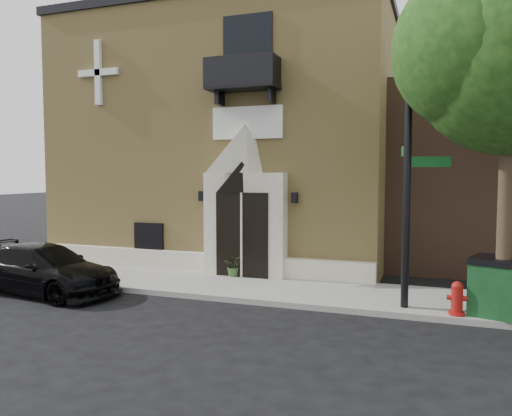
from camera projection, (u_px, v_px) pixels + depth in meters
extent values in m
plane|color=black|center=(243.00, 304.00, 12.70)|extent=(120.00, 120.00, 0.00)
cube|color=gray|center=(296.00, 291.00, 13.77)|extent=(42.00, 3.00, 0.15)
cube|color=tan|center=(246.00, 145.00, 20.91)|extent=(12.00, 10.00, 9.00)
cube|color=black|center=(246.00, 32.00, 20.59)|extent=(12.20, 10.20, 0.30)
cube|color=white|center=(190.00, 261.00, 16.39)|extent=(12.00, 0.30, 0.60)
cube|color=white|center=(245.00, 224.00, 15.50)|extent=(2.60, 0.55, 3.20)
pyramid|color=white|center=(245.00, 148.00, 15.34)|extent=(2.60, 0.55, 1.50)
cube|color=black|center=(242.00, 235.00, 15.25)|extent=(1.70, 0.06, 2.60)
cube|color=white|center=(241.00, 235.00, 15.21)|extent=(0.06, 0.04, 2.60)
cube|color=white|center=(247.00, 123.00, 15.46)|extent=(2.30, 0.10, 1.00)
cube|color=black|center=(243.00, 88.00, 15.02)|extent=(2.20, 0.90, 0.10)
cube|color=black|center=(237.00, 70.00, 14.59)|extent=(2.20, 0.06, 0.90)
cube|color=black|center=(211.00, 75.00, 15.35)|extent=(0.06, 0.90, 0.90)
cube|color=black|center=(276.00, 70.00, 14.64)|extent=(0.06, 0.90, 0.90)
cube|color=black|center=(248.00, 51.00, 15.33)|extent=(1.60, 0.08, 2.20)
cube|color=white|center=(98.00, 73.00, 17.18)|extent=(0.22, 0.14, 2.20)
cube|color=white|center=(98.00, 73.00, 17.18)|extent=(1.60, 0.14, 0.22)
cube|color=black|center=(149.00, 237.00, 16.96)|extent=(1.10, 0.10, 1.00)
cube|color=orange|center=(149.00, 237.00, 16.98)|extent=(0.85, 0.06, 0.75)
cube|color=black|center=(202.00, 196.00, 16.09)|extent=(0.18, 0.18, 0.32)
cube|color=black|center=(295.00, 198.00, 15.04)|extent=(0.18, 0.18, 0.32)
cylinder|color=#38281C|center=(505.00, 223.00, 10.93)|extent=(0.32, 0.32, 4.20)
sphere|color=#15390F|center=(511.00, 57.00, 10.68)|extent=(4.20, 4.20, 4.20)
sphere|color=#15390F|center=(476.00, 48.00, 10.71)|extent=(3.57, 3.57, 3.57)
imported|color=black|center=(44.00, 269.00, 13.82)|extent=(4.88, 2.46, 1.36)
cylinder|color=black|center=(407.00, 167.00, 11.64)|extent=(0.18, 0.18, 6.68)
cube|color=#0E521C|center=(430.00, 162.00, 11.55)|extent=(0.94, 0.21, 0.24)
cube|color=#0E521C|center=(405.00, 151.00, 12.11)|extent=(0.21, 0.94, 0.24)
cylinder|color=#9B130F|center=(457.00, 313.00, 11.21)|extent=(0.35, 0.35, 0.08)
cylinder|color=#9B130F|center=(457.00, 300.00, 11.19)|extent=(0.25, 0.25, 0.53)
sphere|color=#9B130F|center=(457.00, 287.00, 11.17)|extent=(0.25, 0.25, 0.25)
cylinder|color=#9B130F|center=(457.00, 298.00, 11.19)|extent=(0.44, 0.12, 0.12)
imported|color=#3C5E2E|center=(234.00, 266.00, 15.42)|extent=(0.65, 0.59, 0.65)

